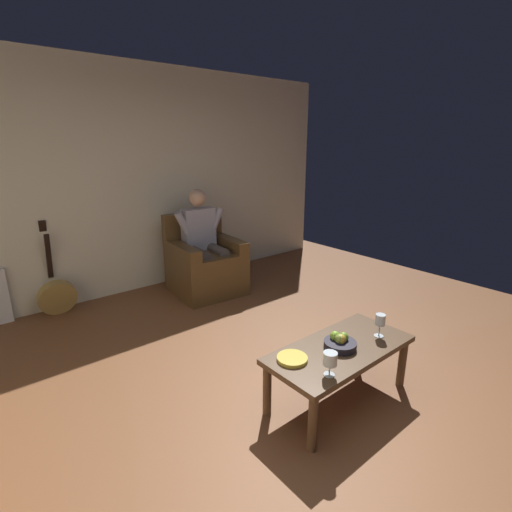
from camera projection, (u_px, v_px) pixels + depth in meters
The scene contains 10 objects.
ground_plane at pixel (300, 407), 2.72m from camera, with size 7.07×7.07×0.00m, color brown.
wall_back at pixel (124, 182), 4.52m from camera, with size 6.23×0.06×2.72m, color beige.
armchair at pixel (205, 265), 4.74m from camera, with size 0.85×0.86×0.97m.
person_seated at pixel (203, 238), 4.65m from camera, with size 0.66×0.61×1.27m.
coffee_table at pixel (340, 355), 2.70m from camera, with size 1.12×0.52×0.43m.
guitar at pixel (57, 294), 4.13m from camera, with size 0.39×0.31×1.03m.
wine_glass_near at pixel (380, 321), 2.79m from camera, with size 0.07×0.07×0.18m.
wine_glass_far at pixel (330, 360), 2.32m from camera, with size 0.09×0.09×0.16m.
fruit_bowl at pixel (340, 342), 2.66m from camera, with size 0.23×0.23×0.11m.
decorative_dish at pixel (292, 359), 2.51m from camera, with size 0.21×0.21×0.02m, color gold.
Camera 1 is at (1.70, 1.56, 1.82)m, focal length 26.60 mm.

